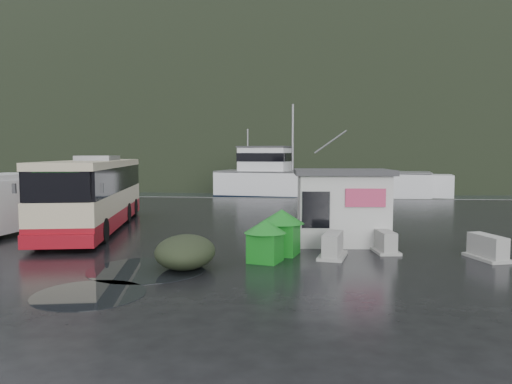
# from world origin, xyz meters

# --- Properties ---
(ground) EXTENTS (160.00, 160.00, 0.00)m
(ground) POSITION_xyz_m (0.00, 0.00, 0.00)
(ground) COLOR black
(ground) RESTS_ON ground
(harbor_water) EXTENTS (300.00, 180.00, 0.02)m
(harbor_water) POSITION_xyz_m (0.00, 110.00, 0.00)
(harbor_water) COLOR black
(harbor_water) RESTS_ON ground
(quay_edge) EXTENTS (160.00, 0.60, 1.50)m
(quay_edge) POSITION_xyz_m (0.00, 20.00, 0.00)
(quay_edge) COLOR #999993
(quay_edge) RESTS_ON ground
(headland) EXTENTS (780.00, 540.00, 570.00)m
(headland) POSITION_xyz_m (10.00, 250.00, 0.00)
(headland) COLOR black
(headland) RESTS_ON ground
(coach_bus) EXTENTS (5.20, 12.14, 3.33)m
(coach_bus) POSITION_xyz_m (-4.54, 3.57, 0.00)
(coach_bus) COLOR #BFB290
(coach_bus) RESTS_ON ground
(waste_bin_left) EXTENTS (1.31, 1.31, 1.53)m
(waste_bin_left) POSITION_xyz_m (4.13, -1.43, 0.00)
(waste_bin_left) COLOR #14761B
(waste_bin_left) RESTS_ON ground
(waste_bin_right) EXTENTS (1.20, 1.20, 1.34)m
(waste_bin_right) POSITION_xyz_m (3.67, -2.67, 0.00)
(waste_bin_right) COLOR #14761B
(waste_bin_right) RESTS_ON ground
(dome_tent) EXTENTS (1.99, 2.64, 0.98)m
(dome_tent) POSITION_xyz_m (1.37, -3.74, 0.00)
(dome_tent) COLOR #242C1A
(dome_tent) RESTS_ON ground
(ticket_kiosk) EXTENTS (3.73, 2.91, 2.80)m
(ticket_kiosk) POSITION_xyz_m (6.32, 0.89, 0.00)
(ticket_kiosk) COLOR beige
(ticket_kiosk) RESTS_ON ground
(jersey_barrier_a) EXTENTS (0.95, 1.58, 0.74)m
(jersey_barrier_a) POSITION_xyz_m (7.67, -0.69, 0.00)
(jersey_barrier_a) COLOR #999993
(jersey_barrier_a) RESTS_ON ground
(jersey_barrier_b) EXTENTS (1.12, 1.74, 0.81)m
(jersey_barrier_b) POSITION_xyz_m (5.83, -1.74, 0.00)
(jersey_barrier_b) COLOR #999993
(jersey_barrier_b) RESTS_ON ground
(jersey_barrier_c) EXTENTS (1.21, 1.74, 0.79)m
(jersey_barrier_c) POSITION_xyz_m (10.77, -1.60, 0.00)
(jersey_barrier_c) COLOR #999993
(jersey_barrier_c) RESTS_ON ground
(fishing_trawler) EXTENTS (24.00, 9.40, 9.38)m
(fishing_trawler) POSITION_xyz_m (6.50, 29.51, 0.00)
(fishing_trawler) COLOR silver
(fishing_trawler) RESTS_ON ground
(puddles) EXTENTS (7.02, 13.80, 0.01)m
(puddles) POSITION_xyz_m (1.14, -2.52, 0.01)
(puddles) COLOR black
(puddles) RESTS_ON ground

